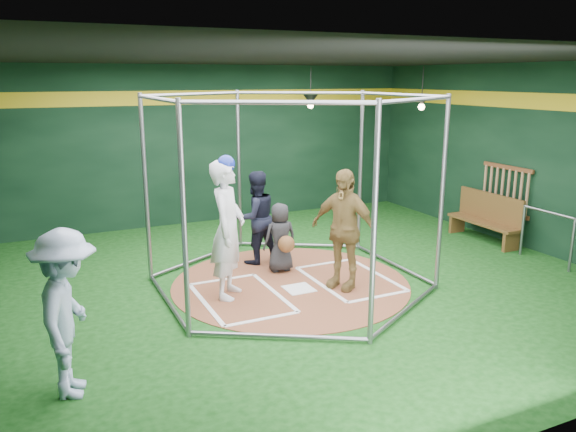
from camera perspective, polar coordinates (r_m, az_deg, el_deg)
name	(u,v)px	position (r m, az deg, el deg)	size (l,w,h in m)	color
room_shell	(291,176)	(8.63, 0.26, 4.08)	(10.10, 9.10, 3.53)	#0C350C
clay_disc	(291,283)	(9.09, 0.27, -6.85)	(3.80, 3.80, 0.01)	brown
home_plate	(299,289)	(8.83, 1.11, -7.40)	(0.43, 0.43, 0.01)	white
batter_box_left	(241,298)	(8.53, -4.83, -8.26)	(1.17, 1.77, 0.01)	white
batter_box_right	(349,279)	(9.31, 6.26, -6.35)	(1.17, 1.77, 0.01)	white
batting_cage	(291,192)	(8.67, 0.28, 2.42)	(4.05, 4.67, 3.00)	gray
bat_rack	(505,190)	(11.98, 21.21, 2.49)	(0.07, 1.25, 0.98)	brown
pendant_lamp_near	(311,100)	(12.71, 2.31, 11.71)	(0.34, 0.34, 0.90)	black
pendant_lamp_far	(422,101)	(12.34, 13.43, 11.29)	(0.34, 0.34, 0.90)	black
batter_figure	(228,228)	(8.31, -6.14, -1.24)	(0.83, 0.90, 2.14)	silver
visitor_leopard	(343,229)	(8.69, 5.63, -1.33)	(1.10, 0.46, 1.88)	#AB8B49
catcher_figure	(281,238)	(9.46, -0.75, -2.24)	(0.59, 0.59, 1.18)	black
umpire	(256,217)	(9.87, -3.31, -0.14)	(0.80, 0.62, 1.64)	black
bystander_blue	(68,314)	(6.21, -21.48, -9.23)	(1.15, 0.66, 1.78)	#A9BDDF
dugout_bench	(487,217)	(11.97, 19.52, -0.07)	(0.39, 1.67, 0.98)	brown
steel_railing	(547,228)	(10.90, 24.83, -1.15)	(0.05, 1.11, 0.95)	slate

